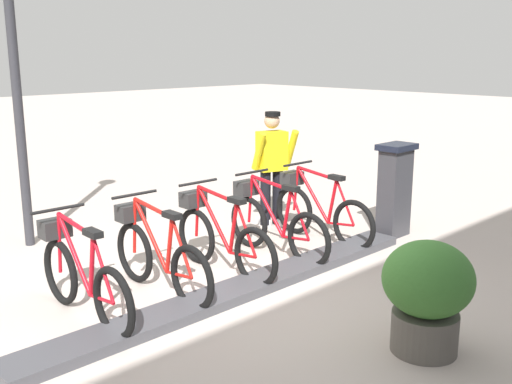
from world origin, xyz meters
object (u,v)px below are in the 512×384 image
payment_kiosk (394,188)px  bike_docked_4 (81,275)px  lamp_post (12,40)px  worker_near_rack (272,164)px  planter_bush (427,291)px  bike_docked_0 (318,210)px  bike_docked_3 (157,254)px  bike_docked_2 (220,237)px  bike_docked_1 (273,222)px

payment_kiosk → bike_docked_4: size_ratio=0.74×
payment_kiosk → bike_docked_4: 4.43m
lamp_post → worker_near_rack: bearing=-118.1°
worker_near_rack → planter_bush: (-3.57, 1.81, -0.37)m
payment_kiosk → bike_docked_0: payment_kiosk is taller
payment_kiosk → worker_near_rack: 1.75m
bike_docked_3 → bike_docked_2: bearing=-90.0°
bike_docked_4 → planter_bush: 3.15m
payment_kiosk → lamp_post: lamp_post is taller
bike_docked_1 → bike_docked_2: same height
payment_kiosk → bike_docked_3: 3.58m
bike_docked_4 → worker_near_rack: (0.95, -3.56, 0.48)m
bike_docked_1 → bike_docked_0: bearing=-90.0°
bike_docked_2 → worker_near_rack: size_ratio=1.04×
bike_docked_1 → bike_docked_2: (0.00, 0.87, 0.00)m
payment_kiosk → bike_docked_2: size_ratio=0.74×
lamp_post → bike_docked_0: bearing=-131.4°
worker_near_rack → lamp_post: (1.58, 2.95, 1.72)m
bike_docked_2 → lamp_post: size_ratio=0.43×
bike_docked_3 → planter_bush: bike_docked_3 is taller
bike_docked_0 → planter_bush: size_ratio=1.77×
bike_docked_1 → bike_docked_2: bearing=90.0°
bike_docked_0 → worker_near_rack: (0.95, -0.08, 0.48)m
bike_docked_2 → planter_bush: (-2.62, -0.01, 0.11)m
worker_near_rack → lamp_post: bearing=61.9°
payment_kiosk → bike_docked_2: bearing=77.8°
bike_docked_1 → bike_docked_4: size_ratio=1.00×
payment_kiosk → bike_docked_4: (0.57, 4.39, -0.24)m
bike_docked_0 → bike_docked_2: 1.74m
payment_kiosk → bike_docked_0: size_ratio=0.74×
worker_near_rack → planter_bush: bearing=153.1°
lamp_post → planter_bush: bearing=-167.5°
payment_kiosk → bike_docked_4: bearing=82.6°
bike_docked_2 → worker_near_rack: worker_near_rack is taller
bike_docked_4 → worker_near_rack: bearing=-75.0°
worker_near_rack → bike_docked_4: bearing=105.0°
bike_docked_4 → payment_kiosk: bearing=-97.4°
bike_docked_4 → bike_docked_1: bearing=-90.0°
bike_docked_0 → planter_bush: bearing=146.6°
bike_docked_0 → bike_docked_3: bearing=90.0°
bike_docked_3 → bike_docked_4: (0.00, 0.87, 0.00)m
worker_near_rack → planter_bush: 4.02m
bike_docked_2 → bike_docked_4: size_ratio=1.00×
bike_docked_0 → lamp_post: bearing=48.6°
bike_docked_0 → planter_bush: 3.14m
bike_docked_4 → lamp_post: 3.40m
bike_docked_1 → worker_near_rack: (0.95, -0.95, 0.48)m
bike_docked_4 → worker_near_rack: 3.71m
bike_docked_1 → planter_bush: size_ratio=1.77×
bike_docked_3 → bike_docked_4: 0.87m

